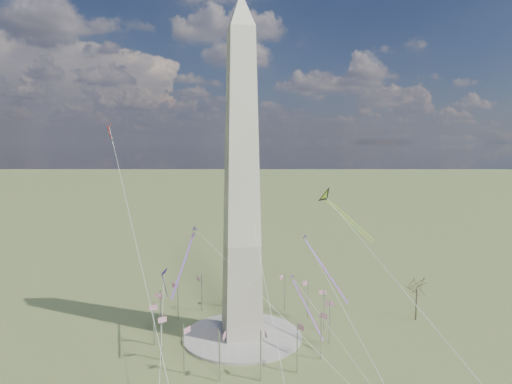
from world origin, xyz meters
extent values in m
plane|color=#576633|center=(0.00, 0.00, 0.00)|extent=(2000.00, 2000.00, 0.00)
cylinder|color=#ADA69F|center=(0.00, 0.00, 0.40)|extent=(36.00, 36.00, 0.80)
pyramid|color=beige|center=(0.00, 0.00, 95.80)|extent=(9.90, 9.90, 10.00)
cylinder|color=#B3B5BA|center=(26.00, 0.00, 6.50)|extent=(0.36, 0.36, 13.00)
cube|color=#B5183B|center=(26.00, 1.30, 11.80)|extent=(2.40, 0.08, 1.50)
cylinder|color=#B3B5BA|center=(24.02, 9.95, 6.50)|extent=(0.36, 0.36, 13.00)
cube|color=#B5183B|center=(23.52, 11.15, 11.80)|extent=(2.25, 0.99, 1.50)
cylinder|color=#B3B5BA|center=(18.38, 18.38, 6.50)|extent=(0.36, 0.36, 13.00)
cube|color=#B5183B|center=(17.47, 19.30, 11.80)|extent=(1.75, 1.75, 1.50)
cylinder|color=#B3B5BA|center=(9.95, 24.02, 6.50)|extent=(0.36, 0.36, 13.00)
cube|color=#B5183B|center=(8.75, 24.52, 11.80)|extent=(0.99, 2.25, 1.50)
cylinder|color=#B3B5BA|center=(0.00, 26.00, 6.50)|extent=(0.36, 0.36, 13.00)
cube|color=#B5183B|center=(-1.30, 26.00, 11.80)|extent=(0.08, 2.40, 1.50)
cylinder|color=#B3B5BA|center=(-9.95, 24.02, 6.50)|extent=(0.36, 0.36, 13.00)
cube|color=#B5183B|center=(-11.15, 23.52, 11.80)|extent=(0.99, 2.25, 1.50)
cylinder|color=#B3B5BA|center=(-18.38, 18.38, 6.50)|extent=(0.36, 0.36, 13.00)
cube|color=#B5183B|center=(-19.30, 17.47, 11.80)|extent=(1.75, 1.75, 1.50)
cylinder|color=#B3B5BA|center=(-24.02, 9.95, 6.50)|extent=(0.36, 0.36, 13.00)
cube|color=#B5183B|center=(-24.52, 8.75, 11.80)|extent=(2.25, 0.99, 1.50)
cylinder|color=#B3B5BA|center=(-26.00, 0.00, 6.50)|extent=(0.36, 0.36, 13.00)
cube|color=#B5183B|center=(-26.00, -1.30, 11.80)|extent=(2.40, 0.08, 1.50)
cylinder|color=#B3B5BA|center=(-24.02, -9.95, 6.50)|extent=(0.36, 0.36, 13.00)
cube|color=#B5183B|center=(-23.52, -11.15, 11.80)|extent=(2.25, 0.99, 1.50)
cylinder|color=#B3B5BA|center=(-18.38, -18.38, 6.50)|extent=(0.36, 0.36, 13.00)
cube|color=#B5183B|center=(-17.47, -19.30, 11.80)|extent=(1.75, 1.75, 1.50)
cylinder|color=#B3B5BA|center=(-9.95, -24.02, 6.50)|extent=(0.36, 0.36, 13.00)
cube|color=#B5183B|center=(-8.75, -24.52, 11.80)|extent=(0.99, 2.25, 1.50)
cylinder|color=#B3B5BA|center=(0.00, -26.00, 6.50)|extent=(0.36, 0.36, 13.00)
cube|color=#B5183B|center=(1.30, -26.00, 11.80)|extent=(0.08, 2.40, 1.50)
cylinder|color=#B3B5BA|center=(9.95, -24.02, 6.50)|extent=(0.36, 0.36, 13.00)
cube|color=#B5183B|center=(11.15, -23.52, 11.80)|extent=(0.99, 2.25, 1.50)
cylinder|color=#B3B5BA|center=(18.38, -18.38, 6.50)|extent=(0.36, 0.36, 13.00)
cube|color=#B5183B|center=(19.30, -17.47, 11.80)|extent=(1.75, 1.75, 1.50)
cylinder|color=#B3B5BA|center=(24.02, -9.95, 6.50)|extent=(0.36, 0.36, 13.00)
cube|color=#B5183B|center=(24.52, -8.75, 11.80)|extent=(2.25, 0.99, 1.50)
cylinder|color=#4D422F|center=(58.94, 1.52, 5.29)|extent=(0.46, 0.46, 10.57)
cube|color=yellow|center=(36.71, 5.15, 34.00)|extent=(10.90, 13.28, 11.74)
cube|color=yellow|center=(35.05, 3.80, 34.00)|extent=(10.90, 13.28, 11.74)
cube|color=#421B7A|center=(-22.66, 6.80, 19.68)|extent=(2.00, 3.10, 2.45)
cube|color=#DC2245|center=(-22.66, 6.80, 15.63)|extent=(1.82, 2.80, 8.46)
cube|color=#DC2245|center=(20.88, -14.46, 23.65)|extent=(5.82, 19.61, 12.62)
cube|color=#DC2245|center=(-17.45, -6.08, 25.43)|extent=(7.97, 19.95, 13.21)
cube|color=#DC2245|center=(19.13, -4.23, 9.08)|extent=(3.98, 18.95, 11.99)
cube|color=red|center=(-39.73, 31.44, 64.08)|extent=(1.55, 2.35, 1.85)
cube|color=red|center=(-39.73, 31.44, 62.05)|extent=(1.07, 1.47, 4.24)
cube|color=white|center=(3.38, 40.35, 71.20)|extent=(1.59, 1.52, 1.64)
cube|color=white|center=(3.38, 40.35, 69.41)|extent=(0.30, 1.42, 3.76)
camera|label=1|loc=(-23.18, -130.49, 58.74)|focal=32.00mm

